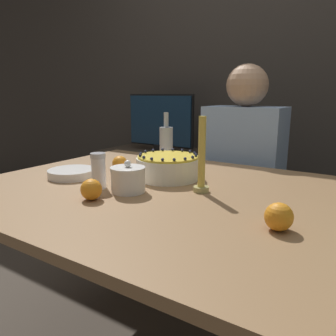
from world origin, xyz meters
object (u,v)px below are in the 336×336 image
candle (202,162)px  cake (168,167)px  sugar_bowl (128,179)px  tv_monitor (160,122)px  person_man_blue_shirt (241,194)px  bottle (166,145)px  sugar_shaker (99,171)px

candle → cake: bearing=154.5°
sugar_bowl → tv_monitor: size_ratio=0.22×
cake → candle: size_ratio=0.97×
cake → tv_monitor: tv_monitor is taller
candle → person_man_blue_shirt: (-0.10, 0.70, -0.32)m
person_man_blue_shirt → bottle: bearing=57.8°
cake → sugar_bowl: 0.23m
sugar_shaker → candle: (0.33, 0.16, 0.04)m
sugar_bowl → sugar_shaker: size_ratio=0.94×
sugar_bowl → candle: (0.21, 0.14, 0.06)m
bottle → tv_monitor: size_ratio=0.44×
candle → bottle: size_ratio=1.06×
sugar_shaker → person_man_blue_shirt: person_man_blue_shirt is taller
sugar_shaker → person_man_blue_shirt: (0.22, 0.85, -0.28)m
bottle → tv_monitor: bearing=125.8°
cake → person_man_blue_shirt: person_man_blue_shirt is taller
candle → sugar_bowl: bearing=-147.1°
sugar_bowl → bottle: 0.47m
person_man_blue_shirt → sugar_bowl: bearing=82.7°
sugar_bowl → sugar_shaker: sugar_shaker is taller
candle → person_man_blue_shirt: 0.77m
cake → sugar_shaker: (-0.13, -0.25, 0.02)m
bottle → sugar_bowl: bearing=-73.1°
sugar_shaker → sugar_bowl: bearing=10.2°
sugar_bowl → person_man_blue_shirt: size_ratio=0.10×
candle → person_man_blue_shirt: person_man_blue_shirt is taller
candle → tv_monitor: (-0.87, 1.04, 0.02)m
sugar_shaker → person_man_blue_shirt: size_ratio=0.10×
cake → candle: candle is taller
tv_monitor → cake: bearing=-54.4°
bottle → person_man_blue_shirt: size_ratio=0.20×
cake → sugar_bowl: (-0.01, -0.23, -0.00)m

